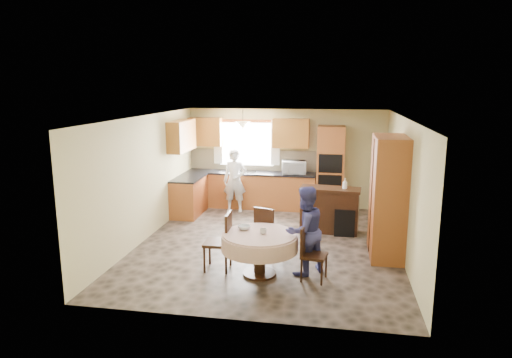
{
  "coord_description": "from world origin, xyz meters",
  "views": [
    {
      "loc": [
        1.24,
        -8.47,
        3.09
      ],
      "look_at": [
        -0.29,
        0.3,
        1.25
      ],
      "focal_mm": 32.0,
      "sensor_mm": 36.0,
      "label": 1
    }
  ],
  "objects_px": {
    "chair_left": "(222,238)",
    "person_dining": "(305,231)",
    "sideboard": "(330,211)",
    "chair_right": "(310,250)",
    "oven_tower": "(330,169)",
    "chair_back": "(266,229)",
    "person_sink": "(235,181)",
    "dining_table": "(260,243)",
    "cupboard": "(388,197)"
  },
  "relations": [
    {
      "from": "dining_table",
      "to": "person_sink",
      "type": "relative_size",
      "value": 0.81
    },
    {
      "from": "sideboard",
      "to": "chair_right",
      "type": "relative_size",
      "value": 1.43
    },
    {
      "from": "person_dining",
      "to": "oven_tower",
      "type": "bearing_deg",
      "value": -137.47
    },
    {
      "from": "oven_tower",
      "to": "dining_table",
      "type": "distance_m",
      "value": 4.33
    },
    {
      "from": "chair_back",
      "to": "chair_right",
      "type": "relative_size",
      "value": 1.07
    },
    {
      "from": "oven_tower",
      "to": "cupboard",
      "type": "bearing_deg",
      "value": -69.73
    },
    {
      "from": "sideboard",
      "to": "person_sink",
      "type": "bearing_deg",
      "value": 157.79
    },
    {
      "from": "chair_right",
      "to": "person_dining",
      "type": "bearing_deg",
      "value": 35.33
    },
    {
      "from": "cupboard",
      "to": "chair_left",
      "type": "relative_size",
      "value": 2.21
    },
    {
      "from": "cupboard",
      "to": "chair_back",
      "type": "relative_size",
      "value": 2.34
    },
    {
      "from": "sideboard",
      "to": "cupboard",
      "type": "bearing_deg",
      "value": -44.31
    },
    {
      "from": "chair_left",
      "to": "person_sink",
      "type": "bearing_deg",
      "value": -172.29
    },
    {
      "from": "dining_table",
      "to": "chair_right",
      "type": "height_order",
      "value": "chair_right"
    },
    {
      "from": "chair_left",
      "to": "person_dining",
      "type": "distance_m",
      "value": 1.4
    },
    {
      "from": "sideboard",
      "to": "person_sink",
      "type": "relative_size",
      "value": 0.81
    },
    {
      "from": "chair_right",
      "to": "person_dining",
      "type": "relative_size",
      "value": 0.6
    },
    {
      "from": "chair_left",
      "to": "oven_tower",
      "type": "bearing_deg",
      "value": 155.43
    },
    {
      "from": "oven_tower",
      "to": "dining_table",
      "type": "height_order",
      "value": "oven_tower"
    },
    {
      "from": "chair_back",
      "to": "person_dining",
      "type": "relative_size",
      "value": 0.64
    },
    {
      "from": "dining_table",
      "to": "person_sink",
      "type": "bearing_deg",
      "value": 108.41
    },
    {
      "from": "oven_tower",
      "to": "chair_left",
      "type": "bearing_deg",
      "value": -113.16
    },
    {
      "from": "oven_tower",
      "to": "chair_left",
      "type": "distance_m",
      "value": 4.43
    },
    {
      "from": "dining_table",
      "to": "chair_left",
      "type": "height_order",
      "value": "chair_left"
    },
    {
      "from": "cupboard",
      "to": "chair_back",
      "type": "xyz_separation_m",
      "value": [
        -2.15,
        -0.45,
        -0.58
      ]
    },
    {
      "from": "sideboard",
      "to": "chair_left",
      "type": "xyz_separation_m",
      "value": [
        -1.76,
        -2.38,
        0.1
      ]
    },
    {
      "from": "oven_tower",
      "to": "chair_right",
      "type": "bearing_deg",
      "value": -93.36
    },
    {
      "from": "dining_table",
      "to": "person_sink",
      "type": "xyz_separation_m",
      "value": [
        -1.24,
        3.73,
        0.22
      ]
    },
    {
      "from": "sideboard",
      "to": "person_sink",
      "type": "xyz_separation_m",
      "value": [
        -2.34,
        1.23,
        0.32
      ]
    },
    {
      "from": "cupboard",
      "to": "sideboard",
      "type": "bearing_deg",
      "value": 130.22
    },
    {
      "from": "cupboard",
      "to": "person_sink",
      "type": "xyz_separation_m",
      "value": [
        -3.38,
        2.46,
        -0.33
      ]
    },
    {
      "from": "chair_back",
      "to": "sideboard",
      "type": "bearing_deg",
      "value": -104.83
    },
    {
      "from": "chair_back",
      "to": "person_sink",
      "type": "relative_size",
      "value": 0.61
    },
    {
      "from": "oven_tower",
      "to": "chair_left",
      "type": "relative_size",
      "value": 2.12
    },
    {
      "from": "cupboard",
      "to": "chair_right",
      "type": "bearing_deg",
      "value": -135.23
    },
    {
      "from": "person_sink",
      "to": "person_dining",
      "type": "bearing_deg",
      "value": -64.47
    },
    {
      "from": "sideboard",
      "to": "chair_back",
      "type": "relative_size",
      "value": 1.34
    },
    {
      "from": "person_sink",
      "to": "chair_right",
      "type": "bearing_deg",
      "value": -64.72
    },
    {
      "from": "cupboard",
      "to": "chair_right",
      "type": "relative_size",
      "value": 2.49
    },
    {
      "from": "chair_back",
      "to": "chair_left",
      "type": "bearing_deg",
      "value": 65.82
    },
    {
      "from": "oven_tower",
      "to": "person_dining",
      "type": "xyz_separation_m",
      "value": [
        -0.35,
        -3.98,
        -0.32
      ]
    },
    {
      "from": "chair_back",
      "to": "chair_right",
      "type": "bearing_deg",
      "value": 152.75
    },
    {
      "from": "cupboard",
      "to": "person_dining",
      "type": "relative_size",
      "value": 1.49
    },
    {
      "from": "dining_table",
      "to": "chair_back",
      "type": "xyz_separation_m",
      "value": [
        -0.01,
        0.83,
        -0.03
      ]
    },
    {
      "from": "chair_left",
      "to": "person_dining",
      "type": "xyz_separation_m",
      "value": [
        1.38,
        0.07,
        0.19
      ]
    },
    {
      "from": "cupboard",
      "to": "chair_left",
      "type": "distance_m",
      "value": 3.08
    },
    {
      "from": "chair_left",
      "to": "chair_right",
      "type": "relative_size",
      "value": 1.13
    },
    {
      "from": "chair_right",
      "to": "person_dining",
      "type": "xyz_separation_m",
      "value": [
        -0.1,
        0.23,
        0.25
      ]
    },
    {
      "from": "cupboard",
      "to": "dining_table",
      "type": "height_order",
      "value": "cupboard"
    },
    {
      "from": "oven_tower",
      "to": "person_sink",
      "type": "relative_size",
      "value": 1.37
    },
    {
      "from": "oven_tower",
      "to": "chair_back",
      "type": "distance_m",
      "value": 3.56
    }
  ]
}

